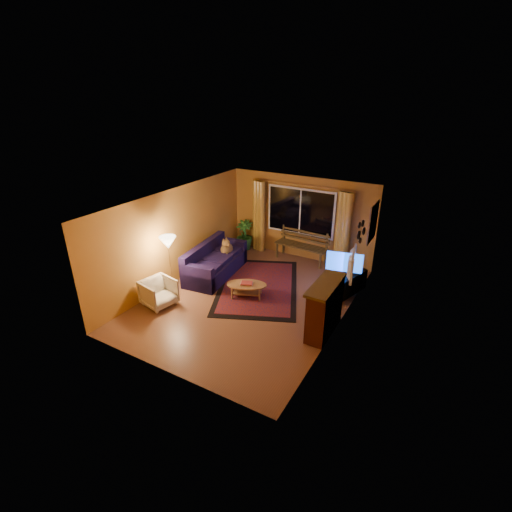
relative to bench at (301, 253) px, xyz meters
The scene contains 22 objects.
floor 2.73m from the bench, 93.93° to the right, with size 4.50×6.00×0.02m, color brown.
ceiling 3.54m from the bench, 93.93° to the right, with size 4.50×6.00×0.02m, color white.
wall_back 1.07m from the bench, 121.58° to the left, with size 4.50×0.02×2.50m, color #BD7F30.
wall_left 3.79m from the bench, 132.10° to the right, with size 0.02×6.00×2.50m, color #BD7F30.
wall_right 3.56m from the bench, 52.55° to the right, with size 0.02×6.00×2.50m, color #BD7F30.
window 1.25m from the bench, 128.06° to the left, with size 2.00×0.02×1.30m, color black.
curtain_rod 2.03m from the bench, 134.01° to the left, with size 0.03×0.03×3.20m, color #BF8C3F.
curtain_left 1.78m from the bench, behind, with size 0.36×0.36×2.24m, color gold.
curtain_right 1.47m from the bench, ahead, with size 0.36×0.36×2.24m, color gold.
bench is the anchor object (origin of this frame).
potted_plant 1.98m from the bench, behind, with size 0.54×0.54×0.96m, color #235B1E.
sofa 2.65m from the bench, 129.86° to the right, with size 0.93×2.18×0.88m, color black.
dog 2.29m from the bench, 136.90° to the right, with size 0.33×0.45×0.49m, color olive, non-canonical shape.
armchair 4.46m from the bench, 115.84° to the right, with size 0.70×0.66×0.72m, color beige.
floor_lamp 4.06m from the bench, 119.15° to the right, with size 0.27×0.27×1.60m, color #BF8C3F.
rug 2.08m from the bench, 99.31° to the right, with size 2.03×3.20×0.02m, color maroon.
coffee_table 2.68m from the bench, 96.68° to the right, with size 0.99×0.99×0.36m, color #9D6E3E.
tv_console 2.18m from the bench, 35.18° to the right, with size 0.42×1.26×0.52m, color black.
television 2.26m from the bench, 35.18° to the right, with size 1.11×0.15×0.64m, color black.
fireplace 3.64m from the bench, 59.04° to the right, with size 0.40×1.20×1.10m, color maroon.
mirror_cluster 2.92m from the bench, 34.81° to the right, with size 0.06×0.60×0.56m, color black, non-canonical shape.
painting 2.49m from the bench, ahead, with size 0.04×0.76×0.96m, color #DA5127.
Camera 1 is at (4.07, -6.85, 4.74)m, focal length 26.00 mm.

